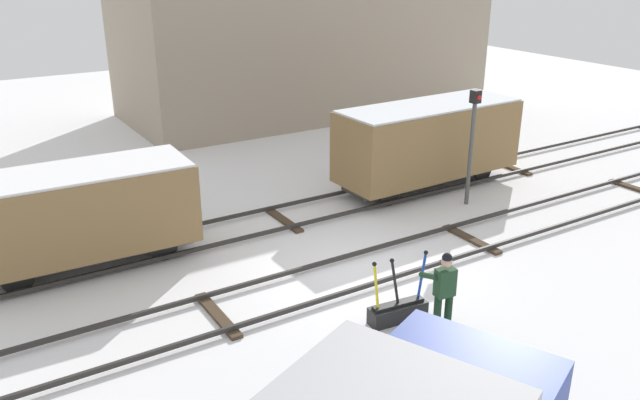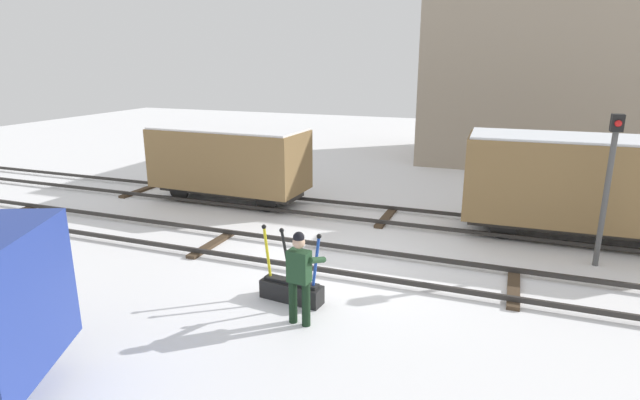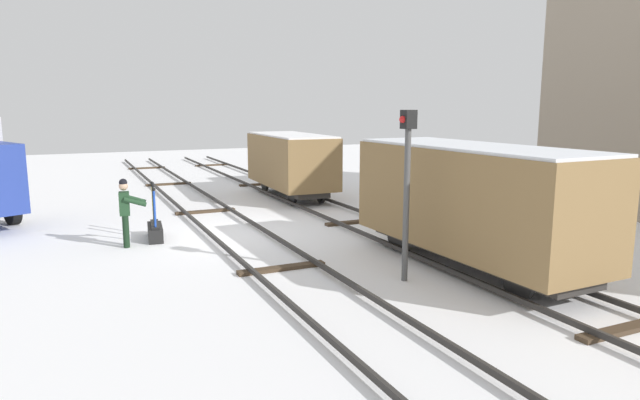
% 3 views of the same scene
% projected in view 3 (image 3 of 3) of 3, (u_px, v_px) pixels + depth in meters
% --- Properties ---
extents(ground_plane, '(60.00, 60.00, 0.00)m').
position_uv_depth(ground_plane, '(236.00, 235.00, 14.91)').
color(ground_plane, white).
extents(track_main_line, '(44.00, 1.94, 0.18)m').
position_uv_depth(track_main_line, '(235.00, 231.00, 14.90)').
color(track_main_line, '#2D2B28').
rests_on(track_main_line, ground_plane).
extents(track_siding_near, '(44.00, 1.94, 0.18)m').
position_uv_depth(track_siding_near, '(356.00, 220.00, 16.42)').
color(track_siding_near, '#2D2B28').
rests_on(track_siding_near, ground_plane).
extents(switch_lever_frame, '(1.27, 0.49, 1.45)m').
position_uv_depth(switch_lever_frame, '(155.00, 230.00, 14.46)').
color(switch_lever_frame, black).
rests_on(switch_lever_frame, ground_plane).
extents(rail_worker, '(0.59, 0.69, 1.70)m').
position_uv_depth(rail_worker, '(126.00, 209.00, 13.59)').
color(rail_worker, black).
rests_on(rail_worker, ground_plane).
extents(signal_post, '(0.24, 0.32, 3.38)m').
position_uv_depth(signal_post, '(407.00, 176.00, 10.69)').
color(signal_post, '#4C4C4C').
rests_on(signal_post, ground_plane).
extents(freight_car_near_switch, '(5.97, 2.18, 2.65)m').
position_uv_depth(freight_car_near_switch, '(472.00, 200.00, 11.60)').
color(freight_car_near_switch, '#2D2B28').
rests_on(freight_car_near_switch, ground_plane).
extents(freight_car_back_track, '(5.03, 2.14, 2.41)m').
position_uv_depth(freight_car_back_track, '(291.00, 161.00, 20.84)').
color(freight_car_back_track, '#2D2B28').
rests_on(freight_car_back_track, ground_plane).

